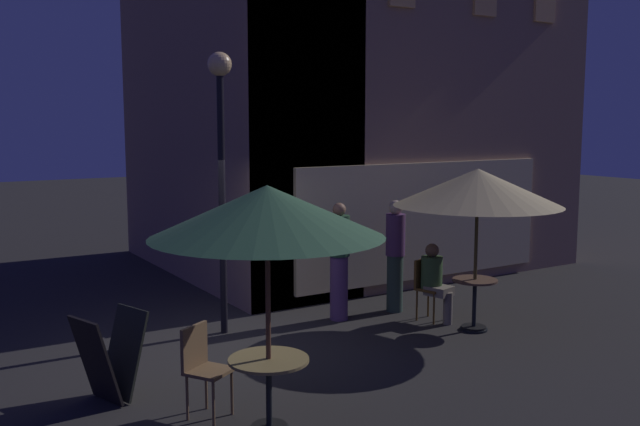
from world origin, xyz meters
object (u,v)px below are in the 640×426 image
object	(u,v)px
cafe_chair_1	(427,283)
patron_seated_0	(435,278)
patron_standing_2	(339,261)
patio_umbrella_1	(478,188)
cafe_table_1	(475,295)
patron_standing_1	(395,255)
cafe_chair_0	(202,362)
street_lamp_near_corner	(221,135)
cafe_table_0	(269,376)
menu_sandwich_board	(110,356)
patio_umbrella_0	(267,212)

from	to	relation	value
cafe_chair_1	patron_seated_0	size ratio (longest dim) A/B	0.78
patron_standing_2	patio_umbrella_1	bearing A→B (deg)	-93.24
cafe_table_1	patron_standing_1	size ratio (longest dim) A/B	0.42
cafe_chair_0	street_lamp_near_corner	bearing A→B (deg)	120.27
street_lamp_near_corner	patio_umbrella_1	size ratio (longest dim) A/B	1.65
cafe_chair_0	cafe_table_0	bearing A→B (deg)	-0.00
menu_sandwich_board	patio_umbrella_0	size ratio (longest dim) A/B	0.40
street_lamp_near_corner	patio_umbrella_0	xyz separation A→B (m)	(-0.98, -3.25, -0.67)
cafe_chair_1	street_lamp_near_corner	bearing A→B (deg)	-124.69
street_lamp_near_corner	cafe_table_1	size ratio (longest dim) A/B	5.23
patron_seated_0	patron_standing_1	bearing A→B (deg)	175.90
cafe_chair_0	patron_seated_0	xyz separation A→B (m)	(4.36, 1.41, 0.10)
cafe_table_0	patron_standing_1	world-z (taller)	patron_standing_1
patron_seated_0	patron_standing_1	size ratio (longest dim) A/B	0.67
street_lamp_near_corner	cafe_table_1	distance (m)	4.32
cafe_table_1	patron_standing_1	world-z (taller)	patron_standing_1
cafe_chair_0	cafe_table_1	bearing A→B (deg)	68.13
patio_umbrella_1	patron_seated_0	size ratio (longest dim) A/B	2.01
menu_sandwich_board	patio_umbrella_0	world-z (taller)	patio_umbrella_0
cafe_table_0	patio_umbrella_0	xyz separation A→B (m)	(0.00, 0.00, 1.62)
menu_sandwich_board	patron_standing_2	size ratio (longest dim) A/B	0.53
menu_sandwich_board	cafe_table_1	world-z (taller)	menu_sandwich_board
patio_umbrella_0	patron_standing_2	size ratio (longest dim) A/B	1.35
cafe_table_0	cafe_table_1	bearing A→B (deg)	19.09
menu_sandwich_board	patio_umbrella_0	bearing A→B (deg)	-73.44
patio_umbrella_1	cafe_chair_0	xyz separation A→B (m)	(-4.55, -0.74, -1.51)
patron_standing_1	cafe_chair_1	bearing A→B (deg)	6.03
cafe_chair_0	patron_seated_0	world-z (taller)	patron_seated_0
patio_umbrella_0	cafe_chair_1	size ratio (longest dim) A/B	2.61
street_lamp_near_corner	cafe_chair_1	distance (m)	3.85
cafe_table_0	cafe_chair_0	bearing A→B (deg)	121.16
street_lamp_near_corner	cafe_chair_0	bearing A→B (deg)	-118.57
cafe_table_0	cafe_chair_1	distance (m)	4.50
menu_sandwich_board	cafe_chair_1	bearing A→B (deg)	-10.96
menu_sandwich_board	cafe_chair_1	xyz separation A→B (m)	(5.02, 0.64, 0.07)
cafe_chair_0	patio_umbrella_0	bearing A→B (deg)	-0.00
cafe_table_1	patio_umbrella_0	world-z (taller)	patio_umbrella_0
patio_umbrella_1	patron_standing_1	xyz separation A→B (m)	(-0.34, 1.44, -1.17)
patio_umbrella_0	patio_umbrella_1	world-z (taller)	patio_umbrella_0
patio_umbrella_1	patio_umbrella_0	bearing A→B (deg)	-160.91
street_lamp_near_corner	patron_standing_2	xyz separation A→B (m)	(1.79, -0.30, -1.93)
cafe_table_0	cafe_chair_0	distance (m)	0.80
menu_sandwich_board	patio_umbrella_0	distance (m)	2.57
menu_sandwich_board	patron_standing_2	xyz separation A→B (m)	(3.88, 1.35, 0.42)
patio_umbrella_0	cafe_chair_1	xyz separation A→B (m)	(3.91, 2.23, -1.61)
patio_umbrella_1	cafe_chair_0	size ratio (longest dim) A/B	2.52
cafe_chair_1	patron_standing_1	xyz separation A→B (m)	(-0.12, 0.64, 0.35)
menu_sandwich_board	patron_seated_0	world-z (taller)	patron_seated_0
patio_umbrella_0	cafe_chair_0	xyz separation A→B (m)	(-0.42, 0.69, -1.60)
street_lamp_near_corner	cafe_table_0	bearing A→B (deg)	-106.77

